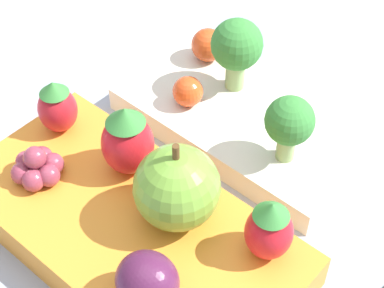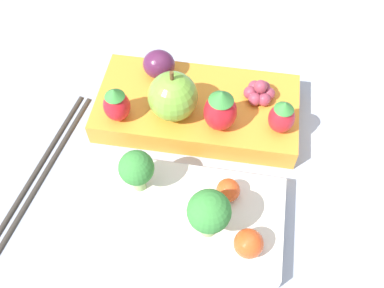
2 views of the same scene
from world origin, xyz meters
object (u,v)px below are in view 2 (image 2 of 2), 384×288
at_px(apple, 173,96).
at_px(plum, 159,64).
at_px(strawberry_2, 282,117).
at_px(bento_box_savoury, 186,216).
at_px(cherry_tomato_0, 249,243).
at_px(strawberry_1, 220,110).
at_px(broccoli_floret_1, 209,212).
at_px(chopsticks_pair, 41,169).
at_px(strawberry_0, 116,104).
at_px(broccoli_floret_0, 137,169).
at_px(bento_box_fruit, 197,108).
at_px(cherry_tomato_1, 228,190).
at_px(grape_cluster, 259,92).

height_order(apple, plum, apple).
bearing_deg(strawberry_2, bento_box_savoury, 47.67).
height_order(cherry_tomato_0, strawberry_1, strawberry_1).
height_order(broccoli_floret_1, strawberry_1, strawberry_1).
height_order(cherry_tomato_0, plum, plum).
distance_m(bento_box_savoury, broccoli_floret_1, 0.05).
relative_size(strawberry_2, chopsticks_pair, 0.20).
relative_size(cherry_tomato_0, strawberry_0, 0.61).
relative_size(broccoli_floret_0, apple, 0.83).
distance_m(apple, strawberry_2, 0.11).
bearing_deg(strawberry_2, bento_box_fruit, -20.21).
distance_m(strawberry_0, chopsticks_pair, 0.11).
height_order(bento_box_savoury, strawberry_1, strawberry_1).
bearing_deg(strawberry_1, cherry_tomato_0, 102.93).
xyz_separation_m(apple, strawberry_0, (0.06, 0.01, -0.01)).
relative_size(strawberry_0, strawberry_2, 1.04).
distance_m(bento_box_fruit, strawberry_1, 0.06).
height_order(cherry_tomato_1, chopsticks_pair, cherry_tomato_1).
bearing_deg(bento_box_savoury, cherry_tomato_1, -153.35).
relative_size(plum, chopsticks_pair, 0.17).
distance_m(bento_box_fruit, chopsticks_pair, 0.18).
bearing_deg(apple, bento_box_savoury, 101.06).
distance_m(apple, chopsticks_pair, 0.16).
relative_size(strawberry_0, chopsticks_pair, 0.21).
bearing_deg(plum, broccoli_floret_0, 88.59).
distance_m(bento_box_fruit, broccoli_floret_0, 0.12).
bearing_deg(apple, strawberry_1, 164.81).
height_order(cherry_tomato_1, apple, apple).
bearing_deg(strawberry_1, bento_box_fruit, -52.21).
xyz_separation_m(broccoli_floret_0, plum, (-0.00, -0.14, -0.01)).
distance_m(strawberry_2, grape_cluster, 0.05).
height_order(cherry_tomato_0, apple, apple).
bearing_deg(bento_box_fruit, cherry_tomato_0, 108.64).
distance_m(cherry_tomato_1, chopsticks_pair, 0.20).
bearing_deg(bento_box_savoury, broccoli_floret_1, 141.54).
bearing_deg(broccoli_floret_0, chopsticks_pair, -11.04).
distance_m(bento_box_fruit, apple, 0.05).
distance_m(broccoli_floret_1, strawberry_2, 0.14).
distance_m(grape_cluster, chopsticks_pair, 0.25).
distance_m(bento_box_savoury, cherry_tomato_1, 0.05).
distance_m(cherry_tomato_0, chopsticks_pair, 0.23).
xyz_separation_m(strawberry_1, grape_cluster, (-0.04, -0.04, -0.02)).
bearing_deg(strawberry_0, broccoli_floret_1, 130.29).
height_order(bento_box_savoury, grape_cluster, grape_cluster).
bearing_deg(broccoli_floret_0, strawberry_0, -67.25).
bearing_deg(grape_cluster, bento_box_savoury, 63.53).
bearing_deg(plum, cherry_tomato_1, 119.08).
height_order(strawberry_2, plum, strawberry_2).
distance_m(bento_box_fruit, strawberry_0, 0.09).
xyz_separation_m(bento_box_savoury, cherry_tomato_0, (-0.06, 0.03, 0.02)).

